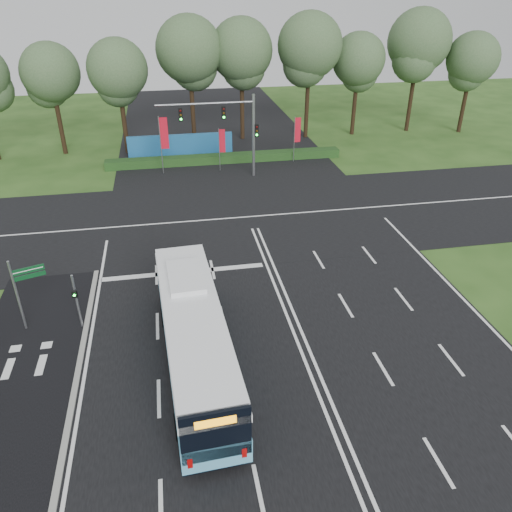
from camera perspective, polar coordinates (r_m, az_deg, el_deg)
The scene contains 15 objects.
ground at distance 26.30m, azimuth 3.38°, elevation -6.47°, with size 120.00×120.00×0.00m, color #274918.
road_main at distance 26.29m, azimuth 3.38°, elevation -6.44°, with size 20.00×120.00×0.04m, color black.
road_cross at distance 36.48m, azimuth -1.00°, elevation 4.47°, with size 120.00×14.00×0.05m, color black.
bike_path at distance 24.45m, azimuth -25.38°, elevation -12.98°, with size 5.00×18.00×0.06m, color black.
kerb_strip at distance 23.84m, azimuth -19.73°, elevation -12.73°, with size 0.25×18.00×0.12m, color gray.
city_bus at distance 22.08m, azimuth -7.05°, elevation -9.12°, with size 3.08×11.96×3.40m.
pedestrian_signal at distance 25.79m, azimuth -19.83°, elevation -4.75°, with size 0.26×0.40×3.03m.
street_sign at distance 26.34m, azimuth -25.12°, elevation -3.08°, with size 1.45×0.56×3.90m.
banner_flag_left at distance 44.79m, azimuth -10.56°, elevation 13.22°, with size 0.75×0.08×5.09m.
banner_flag_mid at distance 45.07m, azimuth -3.96°, elevation 12.74°, with size 0.57×0.12×3.86m.
banner_flag_right at distance 47.53m, azimuth 4.69°, elevation 13.89°, with size 0.62×0.12×4.24m.
traffic_light_gantry at distance 42.89m, azimuth -2.72°, elevation 14.86°, with size 8.41×0.28×7.00m.
hedge at distance 47.87m, azimuth -3.53°, elevation 11.07°, with size 22.00×1.20×0.80m, color #183814.
blue_hoarding at distance 49.77m, azimuth -8.61°, elevation 12.36°, with size 10.00×0.30×2.20m, color #1A588F.
eucalyptus_row at distance 53.06m, azimuth 0.48°, elevation 22.01°, with size 54.06×8.84×12.76m.
Camera 1 is at (-5.36, -20.66, 15.37)m, focal length 35.00 mm.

